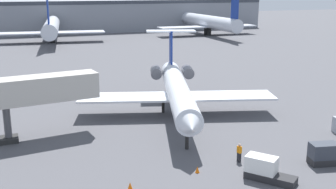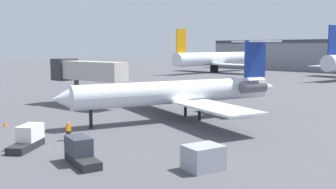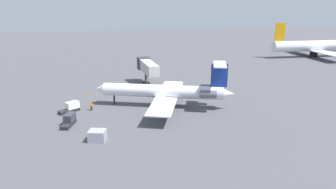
{
  "view_description": "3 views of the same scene",
  "coord_description": "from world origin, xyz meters",
  "px_view_note": "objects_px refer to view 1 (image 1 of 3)",
  "views": [
    {
      "loc": [
        -20.35,
        -42.72,
        14.84
      ],
      "look_at": [
        -4.46,
        -2.17,
        3.69
      ],
      "focal_mm": 44.49,
      "sensor_mm": 36.0,
      "label": 1
    },
    {
      "loc": [
        28.82,
        -31.62,
        8.39
      ],
      "look_at": [
        -2.12,
        -0.63,
        3.06
      ],
      "focal_mm": 42.25,
      "sensor_mm": 36.0,
      "label": 2
    },
    {
      "loc": [
        53.37,
        -7.52,
        19.64
      ],
      "look_at": [
        -1.8,
        1.96,
        2.55
      ],
      "focal_mm": 30.96,
      "sensor_mm": 36.0,
      "label": 3
    }
  ],
  "objects_px": {
    "baggage_tug_trailing": "(265,170)",
    "traffic_cone_mid": "(197,170)",
    "traffic_cone_near": "(130,186)",
    "ground_crew_marshaller": "(239,153)",
    "parked_airliner_centre": "(208,22)",
    "parked_airliner_west_mid": "(51,27)",
    "jet_bridge": "(23,92)",
    "baggage_tug_lead": "(327,155)",
    "regional_jet": "(177,88)"
  },
  "relations": [
    {
      "from": "baggage_tug_lead",
      "to": "parked_airliner_west_mid",
      "type": "bearing_deg",
      "value": 97.73
    },
    {
      "from": "ground_crew_marshaller",
      "to": "traffic_cone_mid",
      "type": "distance_m",
      "value": 4.45
    },
    {
      "from": "regional_jet",
      "to": "baggage_tug_lead",
      "type": "xyz_separation_m",
      "value": [
        6.57,
        -18.21,
        -2.45
      ]
    },
    {
      "from": "ground_crew_marshaller",
      "to": "parked_airliner_west_mid",
      "type": "distance_m",
      "value": 91.32
    },
    {
      "from": "baggage_tug_trailing",
      "to": "parked_airliner_centre",
      "type": "bearing_deg",
      "value": 65.78
    },
    {
      "from": "regional_jet",
      "to": "traffic_cone_mid",
      "type": "relative_size",
      "value": 50.57
    },
    {
      "from": "ground_crew_marshaller",
      "to": "parked_airliner_centre",
      "type": "distance_m",
      "value": 101.97
    },
    {
      "from": "regional_jet",
      "to": "parked_airliner_west_mid",
      "type": "xyz_separation_m",
      "value": [
        -6.23,
        76.02,
        1.02
      ]
    },
    {
      "from": "parked_airliner_centre",
      "to": "traffic_cone_near",
      "type": "bearing_deg",
      "value": -119.81
    },
    {
      "from": "traffic_cone_mid",
      "to": "baggage_tug_lead",
      "type": "bearing_deg",
      "value": -12.42
    },
    {
      "from": "baggage_tug_lead",
      "to": "traffic_cone_near",
      "type": "distance_m",
      "value": 17.36
    },
    {
      "from": "parked_airliner_west_mid",
      "to": "traffic_cone_near",
      "type": "bearing_deg",
      "value": -92.77
    },
    {
      "from": "jet_bridge",
      "to": "parked_airliner_centre",
      "type": "height_order",
      "value": "parked_airliner_centre"
    },
    {
      "from": "jet_bridge",
      "to": "ground_crew_marshaller",
      "type": "xyz_separation_m",
      "value": [
        17.08,
        -12.87,
        -4.05
      ]
    },
    {
      "from": "baggage_tug_lead",
      "to": "regional_jet",
      "type": "bearing_deg",
      "value": 109.83
    },
    {
      "from": "baggage_tug_trailing",
      "to": "traffic_cone_mid",
      "type": "height_order",
      "value": "baggage_tug_trailing"
    },
    {
      "from": "baggage_tug_lead",
      "to": "baggage_tug_trailing",
      "type": "bearing_deg",
      "value": -174.5
    },
    {
      "from": "regional_jet",
      "to": "traffic_cone_near",
      "type": "bearing_deg",
      "value": -123.02
    },
    {
      "from": "ground_crew_marshaller",
      "to": "parked_airliner_west_mid",
      "type": "xyz_separation_m",
      "value": [
        -5.9,
        91.06,
        3.45
      ]
    },
    {
      "from": "regional_jet",
      "to": "baggage_tug_trailing",
      "type": "bearing_deg",
      "value": -90.69
    },
    {
      "from": "parked_airliner_west_mid",
      "to": "regional_jet",
      "type": "bearing_deg",
      "value": -85.32
    },
    {
      "from": "baggage_tug_lead",
      "to": "baggage_tug_trailing",
      "type": "distance_m",
      "value": 6.83
    },
    {
      "from": "jet_bridge",
      "to": "baggage_tug_lead",
      "type": "xyz_separation_m",
      "value": [
        23.98,
        -16.03,
        -4.07
      ]
    },
    {
      "from": "baggage_tug_trailing",
      "to": "traffic_cone_near",
      "type": "distance_m",
      "value": 10.76
    },
    {
      "from": "ground_crew_marshaller",
      "to": "traffic_cone_near",
      "type": "xyz_separation_m",
      "value": [
        -10.37,
        -1.42,
        -0.58
      ]
    },
    {
      "from": "ground_crew_marshaller",
      "to": "parked_airliner_centre",
      "type": "xyz_separation_m",
      "value": [
        43.31,
        92.25,
        3.45
      ]
    },
    {
      "from": "parked_airliner_west_mid",
      "to": "parked_airliner_centre",
      "type": "xyz_separation_m",
      "value": [
        49.21,
        1.19,
        -0.01
      ]
    },
    {
      "from": "jet_bridge",
      "to": "ground_crew_marshaller",
      "type": "bearing_deg",
      "value": -36.98
    },
    {
      "from": "regional_jet",
      "to": "jet_bridge",
      "type": "height_order",
      "value": "regional_jet"
    },
    {
      "from": "baggage_tug_trailing",
      "to": "ground_crew_marshaller",
      "type": "bearing_deg",
      "value": 91.52
    },
    {
      "from": "ground_crew_marshaller",
      "to": "parked_airliner_centre",
      "type": "relative_size",
      "value": 0.04
    },
    {
      "from": "ground_crew_marshaller",
      "to": "parked_airliner_centre",
      "type": "height_order",
      "value": "parked_airliner_centre"
    },
    {
      "from": "ground_crew_marshaller",
      "to": "baggage_tug_trailing",
      "type": "bearing_deg",
      "value": -88.48
    },
    {
      "from": "parked_airliner_west_mid",
      "to": "parked_airliner_centre",
      "type": "relative_size",
      "value": 0.89
    },
    {
      "from": "jet_bridge",
      "to": "parked_airliner_centre",
      "type": "bearing_deg",
      "value": 52.74
    },
    {
      "from": "parked_airliner_west_mid",
      "to": "baggage_tug_lead",
      "type": "bearing_deg",
      "value": -82.27
    },
    {
      "from": "jet_bridge",
      "to": "traffic_cone_near",
      "type": "relative_size",
      "value": 24.16
    },
    {
      "from": "ground_crew_marshaller",
      "to": "baggage_tug_lead",
      "type": "height_order",
      "value": "baggage_tug_lead"
    },
    {
      "from": "regional_jet",
      "to": "traffic_cone_near",
      "type": "xyz_separation_m",
      "value": [
        -10.7,
        -16.47,
        -3.02
      ]
    },
    {
      "from": "baggage_tug_trailing",
      "to": "traffic_cone_near",
      "type": "height_order",
      "value": "baggage_tug_trailing"
    },
    {
      "from": "regional_jet",
      "to": "jet_bridge",
      "type": "bearing_deg",
      "value": -172.88
    },
    {
      "from": "regional_jet",
      "to": "baggage_tug_trailing",
      "type": "xyz_separation_m",
      "value": [
        -0.23,
        -18.86,
        -2.45
      ]
    },
    {
      "from": "traffic_cone_near",
      "to": "parked_airliner_centre",
      "type": "relative_size",
      "value": 0.01
    },
    {
      "from": "parked_airliner_centre",
      "to": "baggage_tug_trailing",
      "type": "bearing_deg",
      "value": -114.22
    },
    {
      "from": "ground_crew_marshaller",
      "to": "traffic_cone_near",
      "type": "relative_size",
      "value": 3.07
    },
    {
      "from": "baggage_tug_lead",
      "to": "baggage_tug_trailing",
      "type": "relative_size",
      "value": 1.04
    },
    {
      "from": "regional_jet",
      "to": "baggage_tug_trailing",
      "type": "height_order",
      "value": "regional_jet"
    },
    {
      "from": "regional_jet",
      "to": "ground_crew_marshaller",
      "type": "bearing_deg",
      "value": -91.26
    },
    {
      "from": "parked_airliner_west_mid",
      "to": "baggage_tug_trailing",
      "type": "bearing_deg",
      "value": -86.38
    },
    {
      "from": "ground_crew_marshaller",
      "to": "traffic_cone_mid",
      "type": "height_order",
      "value": "ground_crew_marshaller"
    }
  ]
}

